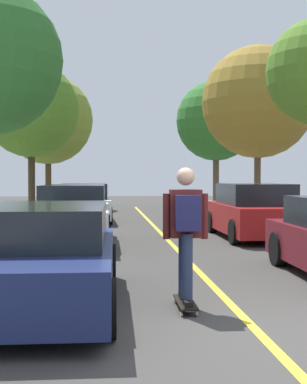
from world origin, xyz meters
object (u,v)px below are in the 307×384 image
parked_car_left_far (84,203)px  street_tree_right_near (258,102)px  street_tree_right_far (216,121)px  street_tree_left_far (48,120)px  parked_car_left_near (74,216)px  street_tree_left_near (31,110)px  skateboarder (186,226)px  parked_car_right_near (254,212)px  parked_car_left_nearest (46,257)px  skateboard (185,302)px

parked_car_left_far → street_tree_right_near: (7.07, 1.57, 4.06)m
street_tree_right_far → street_tree_left_far: bearing=-170.8°
parked_car_left_near → parked_car_left_far: 6.66m
street_tree_left_near → street_tree_left_far: bearing=90.0°
street_tree_left_far → skateboarder: bearing=-79.5°
parked_car_right_near → street_tree_right_far: 16.16m
parked_car_left_nearest → parked_car_right_near: 8.77m
parked_car_left_nearest → street_tree_right_far: (7.07, 22.75, 4.19)m
street_tree_left_far → skateboard: size_ratio=8.14×
parked_car_right_near → street_tree_right_far: bearing=81.9°
parked_car_left_nearest → street_tree_left_near: street_tree_left_near is taller
street_tree_right_far → skateboard: size_ratio=8.29×
street_tree_left_near → street_tree_right_far: size_ratio=0.89×
parked_car_left_nearest → street_tree_left_far: size_ratio=0.61×
street_tree_right_near → skateboarder: street_tree_right_near is taller
parked_car_left_far → parked_car_right_near: size_ratio=1.04×
parked_car_left_near → parked_car_right_near: size_ratio=1.02×
parked_car_left_near → street_tree_left_far: 15.65m
parked_car_left_nearest → skateboard: parked_car_left_nearest is taller
street_tree_left_near → skateboard: size_ratio=7.35×
parked_car_left_nearest → skateboarder: bearing=-11.3°
parked_car_left_far → street_tree_left_near: 4.72m
street_tree_right_near → skateboard: size_ratio=8.23×
parked_car_left_near → street_tree_right_far: (7.07, 16.48, 4.12)m
parked_car_right_near → street_tree_right_near: size_ratio=0.62×
street_tree_left_far → street_tree_right_far: street_tree_right_far is taller
skateboarder → parked_car_right_near: bearing=68.1°
street_tree_left_far → parked_car_left_far: bearing=-75.2°
skateboard → skateboarder: bearing=-90.8°
parked_car_right_near → street_tree_left_far: 16.14m
parked_car_left_nearest → parked_car_left_far: 12.93m
street_tree_right_far → parked_car_left_nearest: bearing=-107.3°
parked_car_left_nearest → street_tree_left_far: (-2.20, 21.25, 4.00)m
parked_car_right_near → street_tree_right_far: size_ratio=0.61×
parked_car_left_nearest → street_tree_left_near: 15.51m
street_tree_left_far → street_tree_right_far: (9.27, 1.50, 0.19)m
parked_car_right_near → street_tree_left_near: size_ratio=0.69×
street_tree_right_far → skateboard: street_tree_right_far is taller
parked_car_left_far → skateboarder: 13.41m
street_tree_right_near → street_tree_right_far: 8.26m
parked_car_right_near → street_tree_right_near: bearing=73.1°
parked_car_left_near → street_tree_left_near: 9.62m
parked_car_left_nearest → skateboarder: (1.80, -0.36, 0.42)m
parked_car_left_far → skateboard: 13.39m
skateboard → parked_car_left_far: bearing=97.7°
street_tree_left_far → parked_car_right_near: bearing=-63.1°
parked_car_left_nearest → skateboard: 1.91m
parked_car_left_near → street_tree_right_near: bearing=49.3°
parked_car_left_near → street_tree_right_far: street_tree_right_far is taller
parked_car_left_far → street_tree_left_far: size_ratio=0.64×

